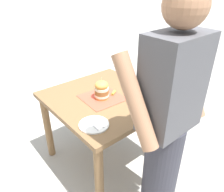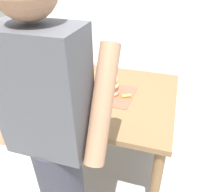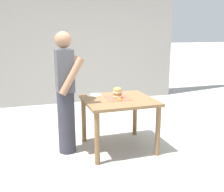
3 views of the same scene
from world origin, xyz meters
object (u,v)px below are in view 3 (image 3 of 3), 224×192
Objects in this scene: sandwich at (117,93)px; side_plate_with_forks at (94,95)px; diner_across_table at (66,92)px; patio_table at (119,107)px; pickle_spear at (120,99)px.

sandwich reaches higher than side_plate_with_forks.
side_plate_with_forks is 0.13× the size of diner_across_table.
patio_table is at bearing -138.90° from side_plate_with_forks.
side_plate_with_forks is (0.32, 0.28, 0.13)m from patio_table.
diner_across_table reaches higher than side_plate_with_forks.
patio_table is at bearing -97.85° from diner_across_table.
side_plate_with_forks is (0.29, 0.28, -0.08)m from sandwich.
pickle_spear is (-0.09, 0.02, 0.14)m from patio_table.
pickle_spear reaches higher than patio_table.
side_plate_with_forks is at bearing 41.10° from patio_table.
sandwich is at bearing 8.49° from patio_table.
pickle_spear is (-0.13, 0.01, -0.07)m from sandwich.
side_plate_with_forks is at bearing -64.12° from diner_across_table.
side_plate_with_forks is (0.41, 0.27, -0.01)m from pickle_spear.
sandwich is 0.74m from diner_across_table.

